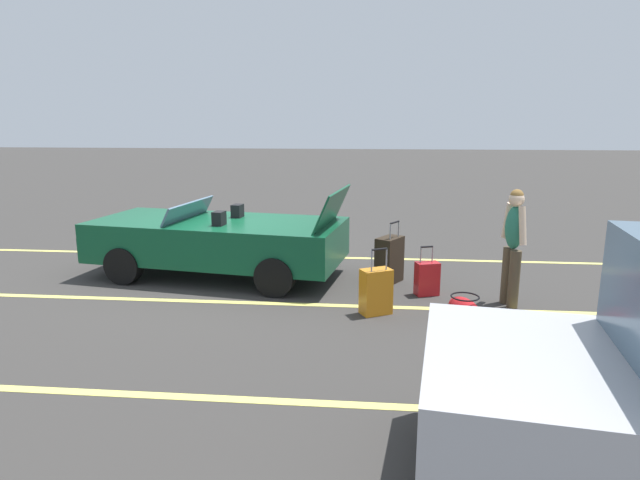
{
  "coord_description": "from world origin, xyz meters",
  "views": [
    {
      "loc": [
        -2.5,
        8.57,
        2.57
      ],
      "look_at": [
        -1.75,
        0.47,
        0.75
      ],
      "focal_mm": 30.31,
      "sensor_mm": 36.0,
      "label": 1
    }
  ],
  "objects_px": {
    "suitcase_medium_bright": "(376,291)",
    "duffel_bag": "(464,309)",
    "suitcase_large_black": "(389,260)",
    "suitcase_small_carryon": "(427,278)",
    "convertible_car": "(207,240)",
    "traveler_person": "(513,241)"
  },
  "relations": [
    {
      "from": "convertible_car",
      "to": "suitcase_medium_bright",
      "type": "distance_m",
      "value": 3.26
    },
    {
      "from": "duffel_bag",
      "to": "suitcase_medium_bright",
      "type": "bearing_deg",
      "value": -8.12
    },
    {
      "from": "suitcase_medium_bright",
      "to": "duffel_bag",
      "type": "xyz_separation_m",
      "value": [
        -1.15,
        0.16,
        -0.15
      ]
    },
    {
      "from": "traveler_person",
      "to": "duffel_bag",
      "type": "bearing_deg",
      "value": 28.11
    },
    {
      "from": "convertible_car",
      "to": "suitcase_large_black",
      "type": "relative_size",
      "value": 4.35
    },
    {
      "from": "suitcase_small_carryon",
      "to": "traveler_person",
      "type": "relative_size",
      "value": 0.45
    },
    {
      "from": "suitcase_small_carryon",
      "to": "traveler_person",
      "type": "height_order",
      "value": "traveler_person"
    },
    {
      "from": "suitcase_small_carryon",
      "to": "convertible_car",
      "type": "bearing_deg",
      "value": -119.89
    },
    {
      "from": "suitcase_medium_bright",
      "to": "suitcase_small_carryon",
      "type": "relative_size",
      "value": 1.25
    },
    {
      "from": "convertible_car",
      "to": "suitcase_large_black",
      "type": "xyz_separation_m",
      "value": [
        -3.03,
        0.16,
        -0.22
      ]
    },
    {
      "from": "suitcase_large_black",
      "to": "suitcase_medium_bright",
      "type": "height_order",
      "value": "suitcase_large_black"
    },
    {
      "from": "suitcase_large_black",
      "to": "suitcase_medium_bright",
      "type": "xyz_separation_m",
      "value": [
        0.22,
        1.48,
        -0.06
      ]
    },
    {
      "from": "suitcase_medium_bright",
      "to": "suitcase_small_carryon",
      "type": "bearing_deg",
      "value": -68.59
    },
    {
      "from": "suitcase_small_carryon",
      "to": "duffel_bag",
      "type": "distance_m",
      "value": 1.11
    },
    {
      "from": "suitcase_large_black",
      "to": "suitcase_small_carryon",
      "type": "height_order",
      "value": "suitcase_large_black"
    },
    {
      "from": "suitcase_small_carryon",
      "to": "duffel_bag",
      "type": "relative_size",
      "value": 1.05
    },
    {
      "from": "suitcase_medium_bright",
      "to": "traveler_person",
      "type": "bearing_deg",
      "value": -102.27
    },
    {
      "from": "traveler_person",
      "to": "suitcase_medium_bright",
      "type": "bearing_deg",
      "value": 0.59
    },
    {
      "from": "suitcase_large_black",
      "to": "traveler_person",
      "type": "bearing_deg",
      "value": -178.72
    },
    {
      "from": "suitcase_large_black",
      "to": "suitcase_small_carryon",
      "type": "relative_size",
      "value": 1.36
    },
    {
      "from": "suitcase_small_carryon",
      "to": "duffel_bag",
      "type": "bearing_deg",
      "value": 2.21
    },
    {
      "from": "duffel_bag",
      "to": "suitcase_large_black",
      "type": "bearing_deg",
      "value": -60.6
    }
  ]
}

